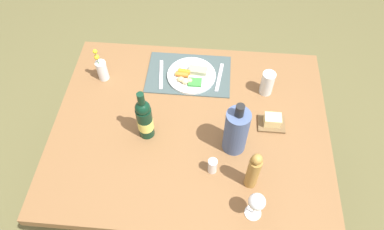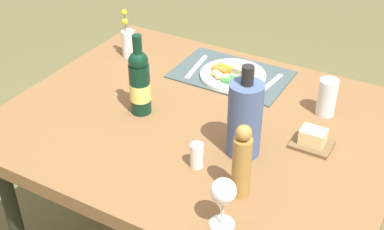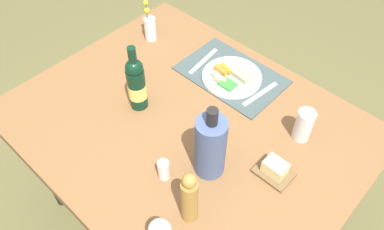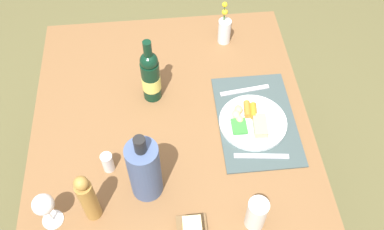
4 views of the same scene
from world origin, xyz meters
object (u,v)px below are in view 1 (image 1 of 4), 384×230
object	(u,v)px
salt_shaker	(213,166)
cooler_bottle	(236,131)
pepper_mill	(253,171)
dinner_plate	(191,75)
wine_glass	(257,203)
water_tumbler	(267,84)
butter_dish	(272,121)
wine_bottle	(145,119)
fork	(219,77)
dining_table	(191,132)
flower_vase	(102,69)
knife	(161,74)

from	to	relation	value
salt_shaker	cooler_bottle	size ratio (longest dim) A/B	0.27
pepper_mill	dinner_plate	bearing A→B (deg)	-62.29
wine_glass	water_tumbler	world-z (taller)	wine_glass
butter_dish	pepper_mill	size ratio (longest dim) A/B	0.55
butter_dish	wine_bottle	distance (m)	0.61
cooler_bottle	pepper_mill	world-z (taller)	cooler_bottle
fork	wine_bottle	xyz separation A→B (m)	(0.33, 0.38, 0.11)
pepper_mill	salt_shaker	bearing A→B (deg)	-15.81
dining_table	dinner_plate	xyz separation A→B (m)	(0.03, -0.31, 0.08)
dining_table	wine_glass	xyz separation A→B (m)	(-0.30, 0.42, 0.18)
salt_shaker	wine_glass	distance (m)	0.27
flower_vase	pepper_mill	world-z (taller)	pepper_mill
fork	knife	distance (m)	0.32
dinner_plate	fork	bearing A→B (deg)	-176.89
dinner_plate	cooler_bottle	world-z (taller)	cooler_bottle
dinner_plate	cooler_bottle	bearing A→B (deg)	119.87
knife	salt_shaker	world-z (taller)	salt_shaker
flower_vase	water_tumbler	world-z (taller)	flower_vase
knife	flower_vase	distance (m)	0.31
knife	butter_dish	size ratio (longest dim) A/B	1.58
water_tumbler	pepper_mill	distance (m)	0.54
fork	water_tumbler	bearing A→B (deg)	170.07
fork	knife	world-z (taller)	same
salt_shaker	water_tumbler	size ratio (longest dim) A/B	0.61
knife	butter_dish	xyz separation A→B (m)	(-0.58, 0.27, 0.02)
knife	fork	bearing A→B (deg)	174.38
pepper_mill	flower_vase	bearing A→B (deg)	-35.27
knife	wine_bottle	bearing A→B (deg)	80.64
dinner_plate	wine_bottle	xyz separation A→B (m)	(0.18, 0.37, 0.10)
butter_dish	dining_table	bearing A→B (deg)	5.45
knife	dining_table	bearing A→B (deg)	114.32
wine_bottle	pepper_mill	size ratio (longest dim) A/B	1.25
flower_vase	wine_glass	bearing A→B (deg)	139.01
cooler_bottle	wine_bottle	bearing A→B (deg)	-4.95
dinner_plate	salt_shaker	size ratio (longest dim) A/B	3.17
dining_table	pepper_mill	size ratio (longest dim) A/B	5.64
cooler_bottle	pepper_mill	distance (m)	0.20
pepper_mill	butter_dish	bearing A→B (deg)	-108.44
dining_table	cooler_bottle	world-z (taller)	cooler_bottle
wine_glass	butter_dish	bearing A→B (deg)	-101.88
fork	wine_glass	distance (m)	0.76
fork	wine_bottle	size ratio (longest dim) A/B	0.68
dining_table	wine_bottle	world-z (taller)	wine_bottle
dining_table	dinner_plate	size ratio (longest dim) A/B	5.14
wine_bottle	flower_vase	bearing A→B (deg)	-49.05
flower_vase	cooler_bottle	size ratio (longest dim) A/B	0.68
fork	salt_shaker	size ratio (longest dim) A/B	2.44
dinner_plate	salt_shaker	bearing A→B (deg)	104.69
dinner_plate	knife	size ratio (longest dim) A/B	1.27
salt_shaker	cooler_bottle	bearing A→B (deg)	-124.58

